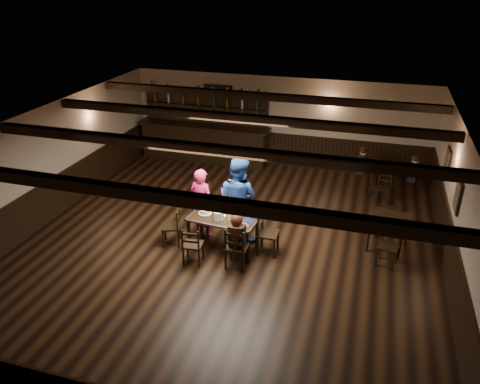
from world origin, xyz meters
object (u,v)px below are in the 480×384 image
(woman_pink, at_px, (202,203))
(man_blue, at_px, (238,199))
(chair_near_right, at_px, (236,246))
(bar_counter, at_px, (205,137))
(dining_table, at_px, (223,222))
(chair_near_left, at_px, (192,244))
(cake, at_px, (205,211))

(woman_pink, distance_m, man_blue, 0.83)
(chair_near_right, height_order, bar_counter, bar_counter)
(dining_table, distance_m, woman_pink, 0.78)
(dining_table, relative_size, woman_pink, 0.93)
(woman_pink, relative_size, bar_counter, 0.39)
(chair_near_right, xyz_separation_m, bar_counter, (-2.71, 5.54, 0.18))
(chair_near_right, bearing_deg, chair_near_left, -174.55)
(chair_near_right, height_order, woman_pink, woman_pink)
(chair_near_left, xyz_separation_m, chair_near_right, (0.91, 0.09, 0.06))
(cake, height_order, bar_counter, bar_counter)
(chair_near_left, distance_m, woman_pink, 1.23)
(chair_near_left, relative_size, bar_counter, 0.20)
(dining_table, height_order, man_blue, man_blue)
(woman_pink, distance_m, bar_counter, 4.73)
(chair_near_right, xyz_separation_m, woman_pink, (-1.12, 1.08, 0.27))
(chair_near_left, xyz_separation_m, man_blue, (0.59, 1.29, 0.48))
(chair_near_left, height_order, cake, cake)
(dining_table, height_order, cake, cake)
(chair_near_left, bearing_deg, chair_near_right, 5.45)
(chair_near_left, bearing_deg, bar_counter, 107.80)
(dining_table, xyz_separation_m, man_blue, (0.17, 0.55, 0.31))
(cake, bearing_deg, chair_near_left, -89.06)
(chair_near_left, relative_size, chair_near_right, 0.90)
(dining_table, height_order, chair_near_right, chair_near_right)
(dining_table, xyz_separation_m, bar_counter, (-2.23, 4.88, 0.06))
(dining_table, relative_size, cake, 5.15)
(chair_near_right, height_order, man_blue, man_blue)
(woman_pink, bearing_deg, chair_near_right, 149.48)
(bar_counter, bearing_deg, cake, -69.47)
(man_blue, relative_size, bar_counter, 0.46)
(dining_table, height_order, chair_near_left, chair_near_left)
(chair_near_right, relative_size, cake, 3.15)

